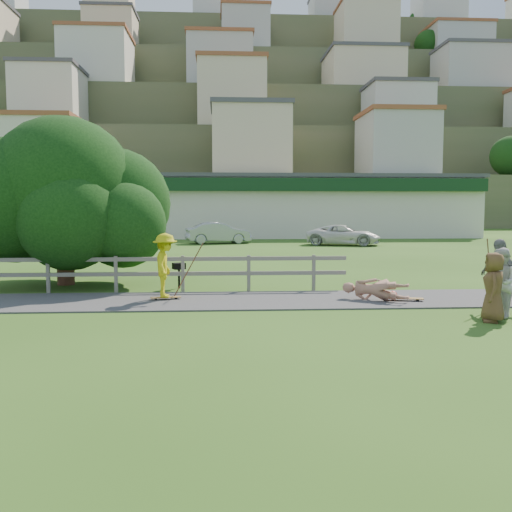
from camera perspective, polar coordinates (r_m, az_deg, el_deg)
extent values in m
plane|color=#2F5618|center=(14.20, -0.07, -5.52)|extent=(260.00, 260.00, 0.00)
cube|color=#38383B|center=(15.67, -0.40, -4.44)|extent=(34.00, 3.00, 0.04)
cube|color=slate|center=(18.10, -20.07, -1.77)|extent=(0.10, 0.10, 1.10)
cube|color=slate|center=(17.64, -13.83, -1.78)|extent=(0.10, 0.10, 1.10)
cube|color=slate|center=(17.39, -7.33, -1.77)|extent=(0.10, 0.10, 1.10)
cube|color=slate|center=(17.38, -0.73, -1.74)|extent=(0.10, 0.10, 1.10)
cube|color=slate|center=(17.59, 5.79, -1.68)|extent=(0.10, 0.10, 1.10)
cube|color=slate|center=(17.69, -15.46, -0.33)|extent=(15.00, 0.08, 0.12)
cube|color=slate|center=(17.73, -15.42, -1.78)|extent=(15.00, 0.08, 0.12)
cube|color=silver|center=(49.17, 2.10, 4.84)|extent=(32.00, 10.00, 4.80)
cube|color=#133519|center=(44.03, 2.78, 7.15)|extent=(32.00, 0.60, 1.00)
cube|color=#47474C|center=(49.23, 2.11, 7.81)|extent=(32.50, 10.50, 0.30)
cube|color=#495733|center=(68.94, -2.88, 5.41)|extent=(220.00, 14.00, 6.00)
cube|color=beige|center=(69.28, -2.91, 10.79)|extent=(10.00, 9.00, 7.00)
cube|color=#47474C|center=(69.75, -2.92, 13.86)|extent=(10.40, 9.40, 0.50)
cube|color=#495733|center=(82.03, -3.01, 7.80)|extent=(220.00, 14.00, 13.00)
cube|color=beige|center=(83.10, -3.04, 14.71)|extent=(10.00, 9.00, 7.00)
cube|color=#47474C|center=(83.81, -3.05, 17.24)|extent=(10.40, 9.40, 0.50)
cube|color=#495733|center=(95.26, -3.10, 9.84)|extent=(220.00, 14.00, 21.00)
cube|color=beige|center=(97.43, -3.14, 18.07)|extent=(10.00, 9.00, 7.00)
cube|color=#47474C|center=(98.34, -3.15, 20.20)|extent=(10.40, 9.40, 0.50)
cube|color=#495733|center=(108.64, -3.17, 11.64)|extent=(220.00, 14.00, 30.00)
cube|color=beige|center=(112.27, -3.22, 21.06)|extent=(10.00, 9.00, 7.00)
cube|color=#47474C|center=(113.36, -3.23, 22.88)|extent=(10.40, 9.40, 0.50)
cube|color=#495733|center=(123.17, -3.23, 13.20)|extent=(220.00, 14.00, 40.00)
cube|color=beige|center=(128.61, -3.29, 23.63)|extent=(10.00, 9.00, 7.00)
imported|color=gold|center=(15.78, -9.06, -1.29)|extent=(0.67, 1.14, 1.76)
imported|color=#AC755F|center=(15.83, 11.83, -3.33)|extent=(1.34, 1.74, 0.65)
imported|color=silver|center=(14.39, 23.28, -2.49)|extent=(0.79, 0.92, 1.64)
imported|color=gray|center=(15.09, 23.09, -1.83)|extent=(0.78, 1.15, 1.81)
imported|color=brown|center=(13.83, 22.66, -2.91)|extent=(0.74, 0.89, 1.57)
imported|color=#9D9FA4|center=(39.17, -3.80, 2.32)|extent=(4.63, 2.43, 1.45)
imported|color=silver|center=(37.88, 8.74, 2.09)|extent=(5.24, 3.55, 1.33)
sphere|color=#B70F12|center=(16.36, 13.52, -3.83)|extent=(0.24, 0.24, 0.24)
cylinder|color=brown|center=(16.13, -6.80, -1.07)|extent=(0.03, 0.03, 1.79)
cylinder|color=brown|center=(15.46, 22.38, -1.66)|extent=(0.03, 0.03, 1.80)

